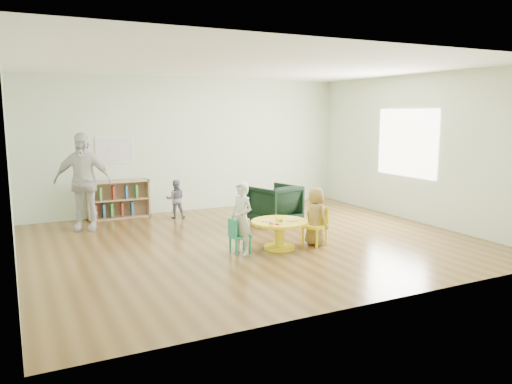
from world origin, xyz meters
TOP-DOWN VIEW (x-y plane):
  - room at (0.01, 0.00)m, footprint 7.10×7.00m
  - activity_table at (0.18, -0.57)m, footprint 0.88×0.88m
  - kid_chair_left at (-0.51, -0.52)m, footprint 0.28×0.28m
  - kid_chair_right at (0.81, -0.62)m, footprint 0.44×0.44m
  - bookshelf at (-1.61, 2.86)m, footprint 1.20×0.30m
  - alphabet_poster at (-1.60, 2.98)m, footprint 0.74×0.01m
  - armchair at (0.98, 1.06)m, footprint 0.97×0.99m
  - child_left at (-0.47, -0.58)m, footprint 0.38×0.46m
  - child_right at (0.78, -0.64)m, footprint 0.36×0.49m
  - toddler at (-0.58, 2.33)m, footprint 0.44×0.38m
  - adult_caretaker at (-2.35, 2.10)m, footprint 1.11×0.78m

SIDE VIEW (x-z plane):
  - kid_chair_left at x=-0.51m, z-range 0.02..0.54m
  - activity_table at x=0.18m, z-range 0.06..0.54m
  - kid_chair_right at x=0.81m, z-range 0.02..0.64m
  - bookshelf at x=-1.61m, z-range -0.01..0.74m
  - armchair at x=0.98m, z-range 0.00..0.73m
  - toddler at x=-0.58m, z-range 0.00..0.77m
  - child_right at x=0.78m, z-range 0.00..0.93m
  - child_left at x=-0.47m, z-range 0.00..1.08m
  - adult_caretaker at x=-2.35m, z-range 0.00..1.74m
  - alphabet_poster at x=-1.60m, z-range 1.08..1.62m
  - room at x=0.01m, z-range 0.49..3.29m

